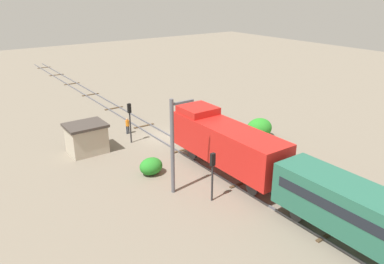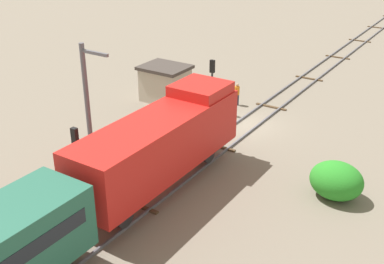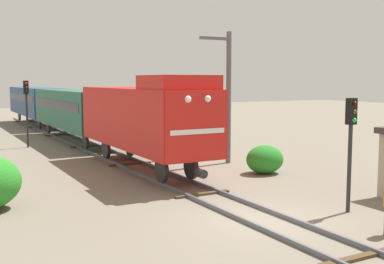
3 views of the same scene
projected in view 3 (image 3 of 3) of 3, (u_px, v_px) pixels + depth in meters
ground_plane at (263, 220)px, 15.67m from camera, size 141.62×141.62×0.00m
railway_track at (263, 218)px, 15.66m from camera, size 2.40×94.42×0.16m
locomotive at (145, 116)px, 23.81m from camera, size 2.90×11.60×4.60m
passenger_car_leading at (74, 108)px, 35.47m from camera, size 2.84×14.00×3.66m
passenger_car_trailing at (35, 100)px, 48.20m from camera, size 2.84×14.00×3.66m
traffic_signal_near at (351, 133)px, 16.35m from camera, size 0.32×0.34×3.95m
traffic_signal_mid at (181, 115)px, 27.78m from camera, size 0.32×0.34×3.66m
traffic_signal_far at (26, 101)px, 32.32m from camera, size 0.32×0.34×4.52m
catenary_mast at (228, 94)px, 26.14m from camera, size 1.94×0.28×7.15m
bush_near at (265, 159)px, 23.47m from camera, size 1.92×1.57×1.40m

